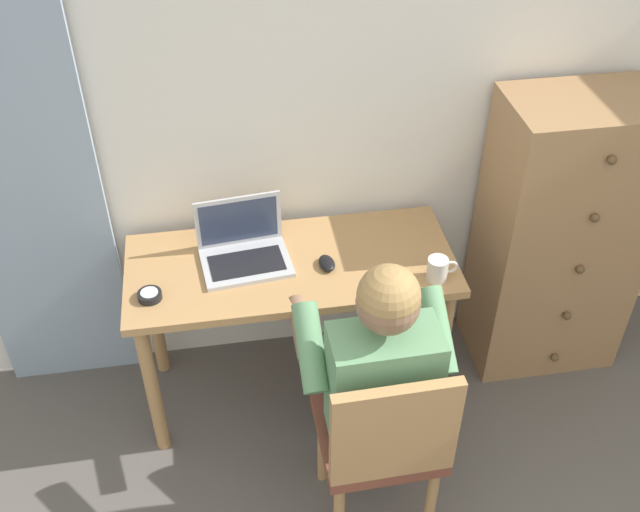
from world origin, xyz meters
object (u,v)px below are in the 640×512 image
person_seated (373,365)px  laptop (244,248)px  desk (291,284)px  chair (383,440)px  desk_clock (150,295)px  dresser (559,237)px  coffee_mug (438,269)px  computer_mouse (327,263)px

person_seated → laptop: person_seated is taller
desk → laptop: 0.25m
chair → laptop: laptop is taller
desk → desk_clock: desk_clock is taller
dresser → desk_clock: (-1.71, -0.21, 0.10)m
laptop → coffee_mug: bearing=-18.5°
laptop → desk_clock: (-0.36, -0.18, -0.04)m
chair → laptop: (-0.40, 0.76, 0.29)m
desk_clock → chair: bearing=-37.6°
desk_clock → dresser: bearing=7.0°
desk → chair: 0.75m
laptop → desk_clock: bearing=-154.2°
dresser → person_seated: (-0.95, -0.61, 0.03)m
desk_clock → coffee_mug: 1.08m
person_seated → computer_mouse: (-0.08, 0.48, 0.07)m
desk_clock → coffee_mug: size_ratio=0.75×
chair → desk_clock: size_ratio=9.89×
person_seated → coffee_mug: bearing=46.7°
chair → person_seated: bearing=91.0°
computer_mouse → desk_clock: size_ratio=1.11×
person_seated → desk_clock: person_seated is taller
person_seated → desk_clock: 0.86m
person_seated → laptop: (-0.40, 0.58, 0.11)m
dresser → laptop: 1.35m
dresser → person_seated: bearing=-147.1°
person_seated → computer_mouse: bearing=99.8°
chair → person_seated: 0.26m
desk → computer_mouse: (0.14, -0.05, 0.13)m
chair → desk_clock: chair is taller
desk_clock → computer_mouse: bearing=6.4°
coffee_mug → desk_clock: bearing=176.6°
dresser → laptop: (-1.34, -0.03, 0.14)m
desk → chair: (0.22, -0.71, -0.13)m
desk → person_seated: bearing=-67.5°
dresser → coffee_mug: size_ratio=10.87×
computer_mouse → chair: bearing=-88.8°
laptop → computer_mouse: 0.33m
person_seated → computer_mouse: 0.49m
chair → computer_mouse: chair is taller
dresser → chair: size_ratio=1.46×
laptop → desk_clock: 0.41m
desk → laptop: bearing=163.2°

